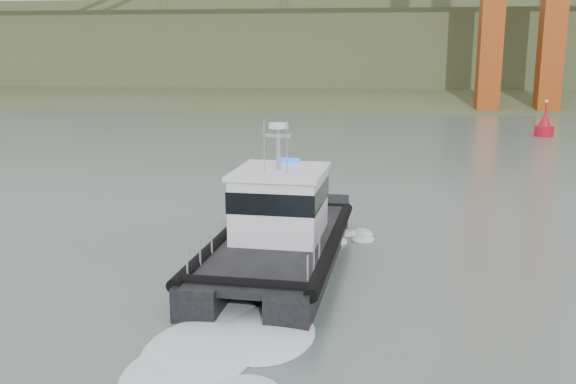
{
  "coord_description": "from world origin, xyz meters",
  "views": [
    {
      "loc": [
        2.06,
        -17.58,
        8.32
      ],
      "look_at": [
        -1.4,
        9.31,
        2.4
      ],
      "focal_mm": 40.0,
      "sensor_mm": 36.0,
      "label": 1
    }
  ],
  "objects": [
    {
      "name": "ground",
      "position": [
        0.0,
        0.0,
        0.0
      ],
      "size": [
        400.0,
        400.0,
        0.0
      ],
      "primitive_type": "plane",
      "color": "slate",
      "rests_on": "ground"
    },
    {
      "name": "headlands",
      "position": [
        0.0,
        125.5,
        7.05
      ],
      "size": [
        500.0,
        105.36,
        27.12
      ],
      "color": "#40502E",
      "rests_on": "ground"
    },
    {
      "name": "patrol_boat",
      "position": [
        -1.44,
        6.63,
        1.47
      ],
      "size": [
        5.1,
        12.33,
        5.87
      ],
      "rotation": [
        0.0,
        0.0,
        -0.06
      ],
      "color": "black",
      "rests_on": "ground"
    },
    {
      "name": "nav_buoy",
      "position": [
        19.49,
        49.74,
        1.02
      ],
      "size": [
        1.87,
        1.87,
        3.89
      ],
      "color": "red",
      "rests_on": "ground"
    }
  ]
}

